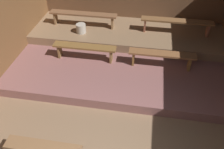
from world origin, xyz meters
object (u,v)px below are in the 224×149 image
(bench_middle_right, at_px, (177,22))
(bench_lower_right, at_px, (162,56))
(pail_middle, at_px, (81,28))
(bench_middle_left, at_px, (83,15))
(bench_floor_left, at_px, (43,149))
(bench_lower_left, at_px, (85,48))

(bench_middle_right, bearing_deg, bench_lower_right, -105.59)
(bench_lower_right, bearing_deg, pail_middle, 157.92)
(bench_lower_right, relative_size, pail_middle, 5.88)
(bench_lower_right, distance_m, bench_middle_left, 2.64)
(bench_lower_right, height_order, bench_middle_right, bench_middle_right)
(bench_floor_left, bearing_deg, bench_lower_left, 89.66)
(bench_lower_right, bearing_deg, bench_middle_right, 74.41)
(bench_lower_left, xyz_separation_m, pail_middle, (-0.34, 0.91, 0.04))
(bench_lower_left, relative_size, bench_middle_right, 0.81)
(bench_lower_right, height_order, pail_middle, pail_middle)
(bench_lower_left, height_order, bench_middle_right, bench_middle_right)
(bench_floor_left, distance_m, bench_middle_left, 4.10)
(bench_floor_left, height_order, pail_middle, pail_middle)
(bench_lower_right, bearing_deg, bench_lower_left, 180.00)
(bench_lower_right, relative_size, bench_middle_left, 0.81)
(bench_middle_left, distance_m, bench_middle_right, 2.64)
(bench_lower_left, bearing_deg, bench_middle_right, 30.06)
(bench_lower_left, distance_m, bench_middle_right, 2.64)
(bench_lower_right, bearing_deg, bench_floor_left, -125.04)
(bench_lower_left, distance_m, bench_middle_left, 1.39)
(bench_middle_left, distance_m, pail_middle, 0.45)
(bench_lower_right, xyz_separation_m, bench_middle_right, (0.37, 1.32, 0.24))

